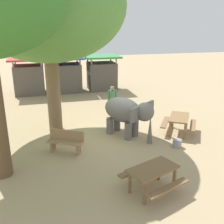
{
  "coord_description": "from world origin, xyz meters",
  "views": [
    {
      "loc": [
        -2.71,
        -10.36,
        4.79
      ],
      "look_at": [
        0.25,
        1.11,
        0.8
      ],
      "focal_mm": 42.56,
      "sensor_mm": 36.0,
      "label": 1
    }
  ],
  "objects_px": {
    "wooden_bench": "(66,141)",
    "feed_bucket": "(177,143)",
    "person_handler": "(112,98)",
    "elephant": "(127,112)",
    "market_stall_red": "(29,78)",
    "shade_tree_main": "(47,6)",
    "market_stall_blue": "(67,76)",
    "picnic_table_far": "(153,174)",
    "picnic_table_near": "(179,121)",
    "market_stall_green": "(102,74)"
  },
  "relations": [
    {
      "from": "picnic_table_far",
      "to": "wooden_bench",
      "type": "bearing_deg",
      "value": -76.15
    },
    {
      "from": "person_handler",
      "to": "feed_bucket",
      "type": "relative_size",
      "value": 4.5
    },
    {
      "from": "picnic_table_near",
      "to": "market_stall_blue",
      "type": "height_order",
      "value": "market_stall_blue"
    },
    {
      "from": "person_handler",
      "to": "feed_bucket",
      "type": "distance_m",
      "value": 4.77
    },
    {
      "from": "shade_tree_main",
      "to": "feed_bucket",
      "type": "relative_size",
      "value": 21.68
    },
    {
      "from": "picnic_table_far",
      "to": "market_stall_red",
      "type": "bearing_deg",
      "value": -94.57
    },
    {
      "from": "market_stall_red",
      "to": "market_stall_blue",
      "type": "relative_size",
      "value": 1.0
    },
    {
      "from": "elephant",
      "to": "picnic_table_far",
      "type": "xyz_separation_m",
      "value": [
        -0.5,
        -4.08,
        -0.52
      ]
    },
    {
      "from": "elephant",
      "to": "market_stall_red",
      "type": "relative_size",
      "value": 0.94
    },
    {
      "from": "market_stall_green",
      "to": "wooden_bench",
      "type": "bearing_deg",
      "value": -110.0
    },
    {
      "from": "wooden_bench",
      "to": "feed_bucket",
      "type": "relative_size",
      "value": 3.94
    },
    {
      "from": "elephant",
      "to": "wooden_bench",
      "type": "bearing_deg",
      "value": -108.53
    },
    {
      "from": "wooden_bench",
      "to": "picnic_table_near",
      "type": "relative_size",
      "value": 0.69
    },
    {
      "from": "feed_bucket",
      "to": "market_stall_blue",
      "type": "bearing_deg",
      "value": 108.22
    },
    {
      "from": "elephant",
      "to": "shade_tree_main",
      "type": "relative_size",
      "value": 0.3
    },
    {
      "from": "wooden_bench",
      "to": "feed_bucket",
      "type": "distance_m",
      "value": 4.45
    },
    {
      "from": "picnic_table_near",
      "to": "market_stall_green",
      "type": "bearing_deg",
      "value": -137.54
    },
    {
      "from": "person_handler",
      "to": "feed_bucket",
      "type": "height_order",
      "value": "person_handler"
    },
    {
      "from": "shade_tree_main",
      "to": "picnic_table_far",
      "type": "relative_size",
      "value": 4.03
    },
    {
      "from": "elephant",
      "to": "picnic_table_far",
      "type": "relative_size",
      "value": 1.23
    },
    {
      "from": "person_handler",
      "to": "market_stall_blue",
      "type": "relative_size",
      "value": 0.64
    },
    {
      "from": "shade_tree_main",
      "to": "market_stall_blue",
      "type": "bearing_deg",
      "value": 80.46
    },
    {
      "from": "person_handler",
      "to": "market_stall_green",
      "type": "relative_size",
      "value": 0.64
    },
    {
      "from": "elephant",
      "to": "wooden_bench",
      "type": "height_order",
      "value": "elephant"
    },
    {
      "from": "person_handler",
      "to": "market_stall_red",
      "type": "height_order",
      "value": "market_stall_red"
    },
    {
      "from": "person_handler",
      "to": "picnic_table_far",
      "type": "distance_m",
      "value": 7.0
    },
    {
      "from": "elephant",
      "to": "picnic_table_near",
      "type": "bearing_deg",
      "value": 47.96
    },
    {
      "from": "shade_tree_main",
      "to": "wooden_bench",
      "type": "distance_m",
      "value": 5.58
    },
    {
      "from": "elephant",
      "to": "market_stall_red",
      "type": "xyz_separation_m",
      "value": [
        -4.39,
        8.89,
        0.03
      ]
    },
    {
      "from": "picnic_table_far",
      "to": "market_stall_blue",
      "type": "distance_m",
      "value": 13.05
    },
    {
      "from": "person_handler",
      "to": "picnic_table_far",
      "type": "xyz_separation_m",
      "value": [
        -0.58,
        -6.97,
        -0.36
      ]
    },
    {
      "from": "elephant",
      "to": "feed_bucket",
      "type": "bearing_deg",
      "value": 10.3
    },
    {
      "from": "shade_tree_main",
      "to": "market_stall_red",
      "type": "distance_m",
      "value": 8.55
    },
    {
      "from": "wooden_bench",
      "to": "market_stall_blue",
      "type": "xyz_separation_m",
      "value": [
        0.96,
        9.78,
        0.67
      ]
    },
    {
      "from": "elephant",
      "to": "person_handler",
      "type": "xyz_separation_m",
      "value": [
        0.07,
        2.88,
        -0.16
      ]
    },
    {
      "from": "market_stall_red",
      "to": "wooden_bench",
      "type": "bearing_deg",
      "value": -80.47
    },
    {
      "from": "picnic_table_near",
      "to": "wooden_bench",
      "type": "bearing_deg",
      "value": -50.13
    },
    {
      "from": "feed_bucket",
      "to": "market_stall_red",
      "type": "bearing_deg",
      "value": 120.04
    },
    {
      "from": "shade_tree_main",
      "to": "market_stall_red",
      "type": "relative_size",
      "value": 3.1
    },
    {
      "from": "person_handler",
      "to": "elephant",
      "type": "bearing_deg",
      "value": 3.4
    },
    {
      "from": "market_stall_red",
      "to": "person_handler",
      "type": "bearing_deg",
      "value": -53.37
    },
    {
      "from": "wooden_bench",
      "to": "market_stall_red",
      "type": "distance_m",
      "value": 9.93
    },
    {
      "from": "picnic_table_near",
      "to": "feed_bucket",
      "type": "distance_m",
      "value": 1.57
    },
    {
      "from": "shade_tree_main",
      "to": "market_stall_blue",
      "type": "xyz_separation_m",
      "value": [
        1.22,
        7.26,
        -4.3
      ]
    },
    {
      "from": "market_stall_red",
      "to": "picnic_table_far",
      "type": "bearing_deg",
      "value": -73.31
    },
    {
      "from": "elephant",
      "to": "market_stall_green",
      "type": "bearing_deg",
      "value": 138.36
    },
    {
      "from": "picnic_table_near",
      "to": "picnic_table_far",
      "type": "distance_m",
      "value": 4.81
    },
    {
      "from": "elephant",
      "to": "market_stall_red",
      "type": "bearing_deg",
      "value": 169.85
    },
    {
      "from": "wooden_bench",
      "to": "picnic_table_far",
      "type": "bearing_deg",
      "value": 154.08
    },
    {
      "from": "elephant",
      "to": "market_stall_green",
      "type": "distance_m",
      "value": 8.92
    }
  ]
}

